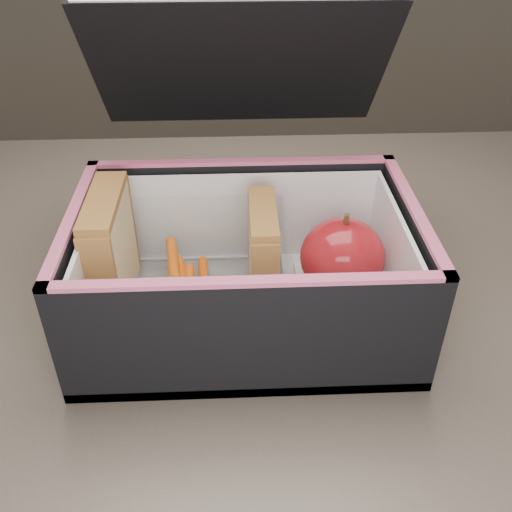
{
  "coord_description": "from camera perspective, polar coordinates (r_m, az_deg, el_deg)",
  "views": [
    {
      "loc": [
        0.01,
        -0.45,
        1.12
      ],
      "look_at": [
        0.03,
        -0.02,
        0.81
      ],
      "focal_mm": 40.0,
      "sensor_mm": 36.0,
      "label": 1
    }
  ],
  "objects": [
    {
      "name": "kitchen_table",
      "position": [
        0.64,
        -2.57,
        -10.42
      ],
      "size": [
        1.2,
        0.8,
        0.75
      ],
      "color": "brown",
      "rests_on": "ground"
    },
    {
      "name": "lunch_bag",
      "position": [
        0.52,
        -1.07,
        -0.21
      ],
      "size": [
        0.3,
        0.32,
        0.27
      ],
      "color": "black",
      "rests_on": "kitchen_table"
    },
    {
      "name": "plastic_tub",
      "position": [
        0.54,
        -6.73,
        -1.08
      ],
      "size": [
        0.19,
        0.13,
        0.08
      ],
      "primitive_type": null,
      "color": "white",
      "rests_on": "lunch_bag"
    },
    {
      "name": "sandwich_left",
      "position": [
        0.54,
        -14.26,
        0.49
      ],
      "size": [
        0.03,
        0.1,
        0.11
      ],
      "color": "tan",
      "rests_on": "plastic_tub"
    },
    {
      "name": "sandwich_right",
      "position": [
        0.53,
        0.66,
        0.24
      ],
      "size": [
        0.02,
        0.09,
        0.1
      ],
      "color": "tan",
      "rests_on": "plastic_tub"
    },
    {
      "name": "carrot_sticks",
      "position": [
        0.55,
        -7.43,
        -3.0
      ],
      "size": [
        0.05,
        0.12,
        0.03
      ],
      "color": "#E54D06",
      "rests_on": "plastic_tub"
    },
    {
      "name": "paper_napkin",
      "position": [
        0.57,
        8.32,
        -3.32
      ],
      "size": [
        0.08,
        0.09,
        0.01
      ],
      "primitive_type": "cube",
      "rotation": [
        0.0,
        0.0,
        0.03
      ],
      "color": "white",
      "rests_on": "lunch_bag"
    },
    {
      "name": "red_apple",
      "position": [
        0.54,
        8.62,
        -0.08
      ],
      "size": [
        0.09,
        0.09,
        0.08
      ],
      "rotation": [
        0.0,
        0.0,
        0.11
      ],
      "color": "maroon",
      "rests_on": "paper_napkin"
    }
  ]
}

